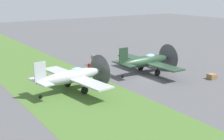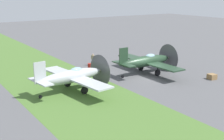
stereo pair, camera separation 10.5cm
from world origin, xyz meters
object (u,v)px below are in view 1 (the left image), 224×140
ground_crew_chief (93,59)px  airplane_wingman (72,76)px  supply_crate (212,77)px  fuel_drum (90,67)px  airplane_lead (147,61)px

ground_crew_chief → airplane_wingman: bearing=119.5°
ground_crew_chief → supply_crate: 16.44m
airplane_wingman → fuel_drum: 9.12m
ground_crew_chief → fuel_drum: 2.59m
airplane_wingman → ground_crew_chief: bearing=132.7°
airplane_lead → supply_crate: size_ratio=12.18×
airplane_lead → airplane_wingman: bearing=-84.4°
airplane_lead → airplane_wingman: (1.19, -11.21, -0.01)m
airplane_wingman → fuel_drum: (-6.81, 5.95, -1.19)m
airplane_lead → fuel_drum: size_ratio=12.18×
airplane_lead → supply_crate: (6.43, 4.90, -1.33)m
supply_crate → ground_crew_chief: bearing=-148.7°
ground_crew_chief → fuel_drum: bearing=121.0°
airplane_lead → ground_crew_chief: size_ratio=6.33×
fuel_drum → supply_crate: 15.76m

